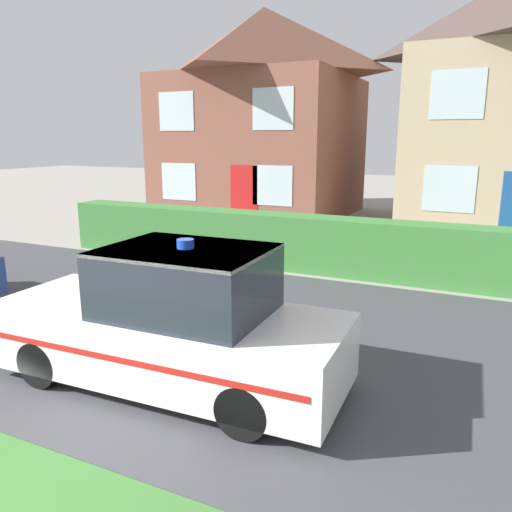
% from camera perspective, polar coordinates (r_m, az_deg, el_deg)
% --- Properties ---
extents(road_strip, '(28.00, 6.91, 0.01)m').
position_cam_1_polar(road_strip, '(7.94, -3.06, -8.55)').
color(road_strip, '#424247').
rests_on(road_strip, ground).
extents(garden_hedge, '(13.52, 0.81, 1.25)m').
position_cam_1_polar(garden_hedge, '(11.37, 7.19, 1.34)').
color(garden_hedge, '#3D7F38').
rests_on(garden_hedge, ground).
extents(police_car, '(4.41, 1.74, 1.83)m').
position_cam_1_polar(police_car, '(6.14, -9.56, -7.70)').
color(police_car, black).
rests_on(police_car, road_strip).
extents(house_left, '(6.90, 6.91, 7.70)m').
position_cam_1_polar(house_left, '(20.07, 0.86, 16.07)').
color(house_left, brown).
rests_on(house_left, ground).
extents(wheelie_bin, '(0.65, 0.58, 1.07)m').
position_cam_1_polar(wheelie_bin, '(13.53, -6.04, 2.91)').
color(wheelie_bin, '#23662D').
rests_on(wheelie_bin, ground).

